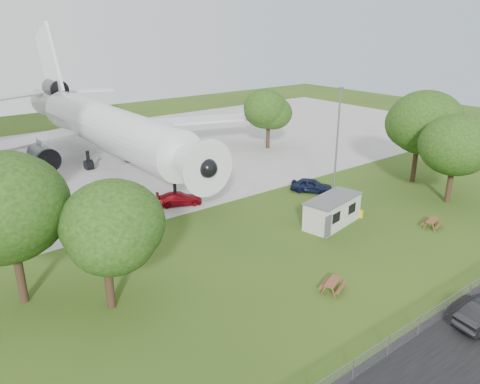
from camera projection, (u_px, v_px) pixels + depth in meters
ground at (321, 264)px, 35.98m from camera, size 160.00×160.00×0.00m
concrete_apron at (115, 158)px, 64.08m from camera, size 120.00×46.00×0.03m
airliner at (104, 124)px, 59.54m from camera, size 46.36×47.73×17.69m
site_cabin at (332, 211)px, 42.63m from camera, size 6.95×3.81×2.62m
picnic_west at (332, 291)px, 32.42m from camera, size 2.23×2.06×0.76m
picnic_east at (431, 227)px, 42.40m from camera, size 2.13×1.92×0.76m
fence at (436, 323)px, 28.95m from camera, size 58.00×0.04×1.30m
lamp_mast at (336, 154)px, 43.26m from camera, size 0.16×0.16×12.00m
tree_west_big at (7, 206)px, 28.84m from camera, size 8.27×8.27×10.99m
tree_west_small at (104, 236)px, 28.82m from camera, size 7.17×7.17×8.71m
tree_east_front at (455, 148)px, 46.50m from camera, size 7.43×7.43×9.42m
tree_east_back at (420, 122)px, 52.20m from camera, size 8.68×8.68×11.32m
tree_far_apron at (268, 111)px, 67.15m from camera, size 6.59×6.59×8.86m
car_ne_hatch at (311, 186)px, 50.95m from camera, size 4.07×4.64×1.51m
car_apron_van at (179, 199)px, 47.40m from camera, size 4.95×3.62×1.33m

